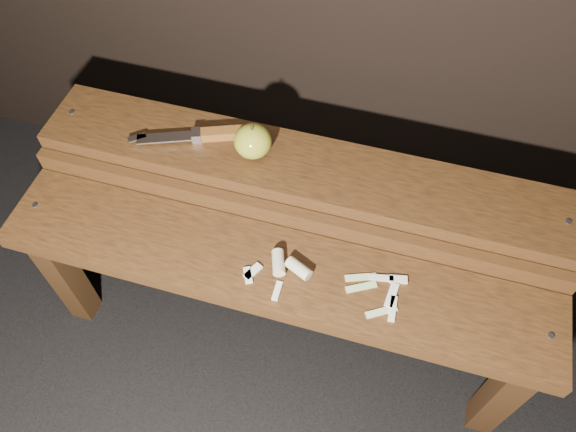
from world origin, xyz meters
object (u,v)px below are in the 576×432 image
(bench_front_tier, at_px, (273,285))
(knife, at_px, (210,134))
(apple, at_px, (253,141))
(bench_rear_tier, at_px, (301,189))

(bench_front_tier, height_order, knife, knife)
(bench_front_tier, bearing_deg, knife, 131.56)
(apple, xyz_separation_m, knife, (-0.11, 0.02, -0.03))
(bench_front_tier, height_order, apple, apple)
(bench_front_tier, relative_size, knife, 4.53)
(bench_rear_tier, bearing_deg, bench_front_tier, -90.00)
(apple, bearing_deg, bench_rear_tier, -2.23)
(bench_rear_tier, bearing_deg, knife, 174.89)
(bench_front_tier, distance_m, apple, 0.32)
(bench_rear_tier, distance_m, apple, 0.17)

